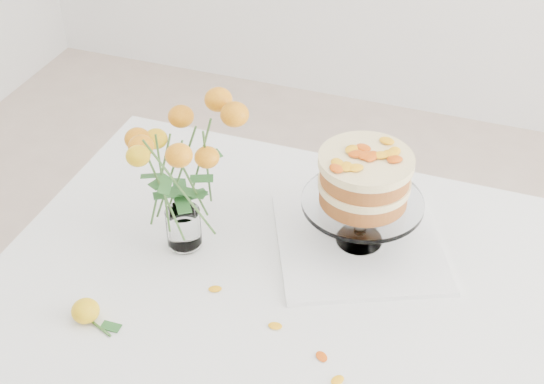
# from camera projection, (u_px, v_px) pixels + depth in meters

# --- Properties ---
(table) EXTENTS (1.43, 0.93, 0.76)m
(table) POSITION_uv_depth(u_px,v_px,m) (350.00, 335.00, 1.47)
(table) COLOR tan
(table) RESTS_ON ground
(napkin) EXTENTS (0.44, 0.44, 0.01)m
(napkin) POSITION_uv_depth(u_px,v_px,m) (359.00, 242.00, 1.55)
(napkin) COLOR white
(napkin) RESTS_ON table
(cake_stand) EXTENTS (0.24, 0.24, 0.22)m
(cake_stand) POSITION_uv_depth(u_px,v_px,m) (364.00, 183.00, 1.46)
(cake_stand) COLOR white
(cake_stand) RESTS_ON napkin
(rose_vase) EXTENTS (0.30, 0.30, 0.35)m
(rose_vase) POSITION_uv_depth(u_px,v_px,m) (178.00, 162.00, 1.43)
(rose_vase) COLOR white
(rose_vase) RESTS_ON table
(loose_rose_near) EXTENTS (0.09, 0.05, 0.04)m
(loose_rose_near) POSITION_uv_depth(u_px,v_px,m) (86.00, 311.00, 1.38)
(loose_rose_near) COLOR yellow
(loose_rose_near) RESTS_ON table
(stray_petal_a) EXTENTS (0.03, 0.02, 0.00)m
(stray_petal_a) POSITION_uv_depth(u_px,v_px,m) (275.00, 326.00, 1.37)
(stray_petal_a) COLOR #FEA910
(stray_petal_a) RESTS_ON table
(stray_petal_b) EXTENTS (0.03, 0.02, 0.00)m
(stray_petal_b) POSITION_uv_depth(u_px,v_px,m) (322.00, 357.00, 1.32)
(stray_petal_b) COLOR #FEA910
(stray_petal_b) RESTS_ON table
(stray_petal_c) EXTENTS (0.03, 0.02, 0.00)m
(stray_petal_c) POSITION_uv_depth(u_px,v_px,m) (337.00, 380.00, 1.28)
(stray_petal_c) COLOR #FEA910
(stray_petal_c) RESTS_ON table
(stray_petal_d) EXTENTS (0.03, 0.02, 0.00)m
(stray_petal_d) POSITION_uv_depth(u_px,v_px,m) (215.00, 289.00, 1.45)
(stray_petal_d) COLOR #FEA910
(stray_petal_d) RESTS_ON table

